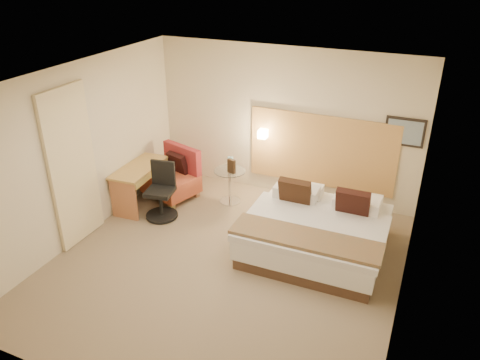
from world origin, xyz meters
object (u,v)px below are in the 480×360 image
at_px(lounge_chair, 173,178).
at_px(side_table, 230,184).
at_px(bed, 317,231).
at_px(desk, 141,175).
at_px(desk_chair, 161,195).

bearing_deg(lounge_chair, side_table, 10.39).
xyz_separation_m(lounge_chair, side_table, (1.05, 0.19, -0.02)).
xyz_separation_m(bed, lounge_chair, (-2.86, 0.64, 0.04)).
bearing_deg(desk, desk_chair, -21.78).
relative_size(bed, desk_chair, 2.17).
height_order(side_table, desk_chair, desk_chair).
bearing_deg(side_table, desk, -153.44).
distance_m(lounge_chair, side_table, 1.07).
bearing_deg(bed, lounge_chair, 167.48).
xyz_separation_m(lounge_chair, desk_chair, (0.20, -0.72, 0.03)).
bearing_deg(side_table, bed, -24.51).
bearing_deg(desk_chair, lounge_chair, 105.43).
xyz_separation_m(side_table, desk_chair, (-0.85, -0.91, 0.05)).
bearing_deg(lounge_chair, desk_chair, -74.57).
relative_size(lounge_chair, desk, 0.87).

